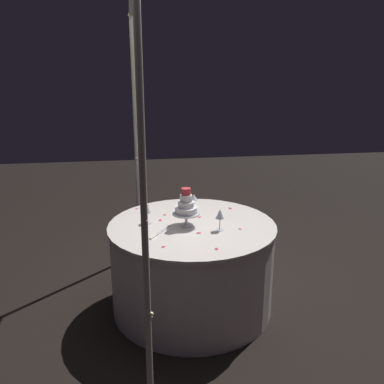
# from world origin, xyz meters

# --- Properties ---
(ground_plane) EXTENTS (12.00, 12.00, 0.00)m
(ground_plane) POSITION_xyz_m (0.00, 0.00, 0.00)
(ground_plane) COLOR black
(decorative_arch) EXTENTS (2.23, 0.06, 2.43)m
(decorative_arch) POSITION_xyz_m (0.00, 0.41, 1.58)
(decorative_arch) COLOR #B7B29E
(decorative_arch) RESTS_ON ground
(main_table) EXTENTS (1.34, 1.34, 0.74)m
(main_table) POSITION_xyz_m (0.00, 0.00, 0.37)
(main_table) COLOR silver
(main_table) RESTS_ON ground
(tiered_cake) EXTENTS (0.22, 0.22, 0.31)m
(tiered_cake) POSITION_xyz_m (-0.03, 0.05, 0.90)
(tiered_cake) COLOR silver
(tiered_cake) RESTS_ON main_table
(wine_glass_0) EXTENTS (0.07, 0.07, 0.17)m
(wine_glass_0) POSITION_xyz_m (-0.16, -0.19, 0.87)
(wine_glass_0) COLOR silver
(wine_glass_0) RESTS_ON main_table
(wine_glass_1) EXTENTS (0.07, 0.07, 0.16)m
(wine_glass_1) POSITION_xyz_m (0.30, -0.06, 0.86)
(wine_glass_1) COLOR silver
(wine_glass_1) RESTS_ON main_table
(wine_glass_2) EXTENTS (0.06, 0.06, 0.16)m
(wine_glass_2) POSITION_xyz_m (0.08, 0.35, 0.86)
(wine_glass_2) COLOR silver
(wine_glass_2) RESTS_ON main_table
(cake_knife) EXTENTS (0.26, 0.18, 0.01)m
(cake_knife) POSITION_xyz_m (-0.16, 0.27, 0.74)
(cake_knife) COLOR silver
(cake_knife) RESTS_ON main_table
(rose_petal_0) EXTENTS (0.04, 0.03, 0.00)m
(rose_petal_0) POSITION_xyz_m (0.12, 0.24, 0.74)
(rose_petal_0) COLOR #E02D47
(rose_petal_0) RESTS_ON main_table
(rose_petal_1) EXTENTS (0.03, 0.04, 0.00)m
(rose_petal_1) POSITION_xyz_m (-0.40, 0.26, 0.74)
(rose_petal_1) COLOR #E02D47
(rose_petal_1) RESTS_ON main_table
(rose_petal_2) EXTENTS (0.03, 0.04, 0.00)m
(rose_petal_2) POSITION_xyz_m (-0.20, -0.02, 0.74)
(rose_petal_2) COLOR #E02D47
(rose_petal_2) RESTS_ON main_table
(rose_petal_3) EXTENTS (0.04, 0.03, 0.00)m
(rose_petal_3) POSITION_xyz_m (0.24, 0.20, 0.74)
(rose_petal_3) COLOR #E02D47
(rose_petal_3) RESTS_ON main_table
(rose_petal_4) EXTENTS (0.03, 0.03, 0.00)m
(rose_petal_4) POSITION_xyz_m (-0.16, -0.35, 0.74)
(rose_petal_4) COLOR #E02D47
(rose_petal_4) RESTS_ON main_table
(rose_petal_5) EXTENTS (0.02, 0.03, 0.00)m
(rose_petal_5) POSITION_xyz_m (0.51, 0.33, 0.74)
(rose_petal_5) COLOR #E02D47
(rose_petal_5) RESTS_ON main_table
(rose_petal_6) EXTENTS (0.04, 0.03, 0.00)m
(rose_petal_6) POSITION_xyz_m (-0.50, -0.09, 0.74)
(rose_petal_6) COLOR #E02D47
(rose_petal_6) RESTS_ON main_table
(rose_petal_7) EXTENTS (0.04, 0.03, 0.00)m
(rose_petal_7) POSITION_xyz_m (0.33, -0.39, 0.74)
(rose_petal_7) COLOR #E02D47
(rose_petal_7) RESTS_ON main_table
(rose_petal_8) EXTENTS (0.02, 0.03, 0.00)m
(rose_petal_8) POSITION_xyz_m (0.44, 0.43, 0.74)
(rose_petal_8) COLOR #E02D47
(rose_petal_8) RESTS_ON main_table
(rose_petal_9) EXTENTS (0.02, 0.03, 0.00)m
(rose_petal_9) POSITION_xyz_m (0.59, -0.01, 0.74)
(rose_petal_9) COLOR #E02D47
(rose_petal_9) RESTS_ON main_table
(rose_petal_10) EXTENTS (0.04, 0.04, 0.00)m
(rose_petal_10) POSITION_xyz_m (0.14, -0.09, 0.74)
(rose_petal_10) COLOR #E02D47
(rose_petal_10) RESTS_ON main_table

